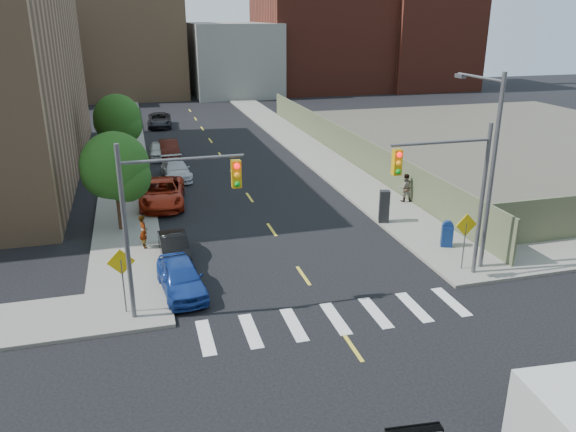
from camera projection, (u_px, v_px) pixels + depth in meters
ground at (375, 379)px, 18.35m from camera, size 160.00×160.00×0.00m
sidewalk_nw at (125, 137)px, 53.99m from camera, size 3.50×73.00×0.15m
sidewalk_ne at (281, 129)px, 57.88m from camera, size 3.50×73.00×0.15m
fence_north at (345, 144)px, 45.71m from camera, size 0.12×44.00×2.50m
gravel_lot at (520, 141)px, 52.56m from camera, size 36.00×42.00×0.06m
bg_bldg_west at (8, 56)px, 74.22m from camera, size 14.00×18.00×12.00m
bg_bldg_midwest at (132, 42)px, 79.54m from camera, size 14.00×16.00×15.00m
bg_bldg_center at (232, 59)px, 82.09m from camera, size 12.00×16.00×10.00m
bg_bldg_east at (319, 36)px, 86.40m from camera, size 18.00×18.00×16.00m
bg_bldg_fareast at (420, 29)px, 88.26m from camera, size 14.00×16.00×18.00m
signal_nw at (166, 207)px, 20.74m from camera, size 4.59×0.30×7.00m
signal_ne at (453, 183)px, 23.75m from camera, size 4.59×0.30×7.00m
streetlight_ne at (488, 158)px, 24.89m from camera, size 0.25×3.70×9.00m
warn_sign_nw at (122, 269)px, 21.60m from camera, size 1.06×0.06×2.83m
warn_sign_ne at (465, 231)px, 25.37m from camera, size 1.06×0.06×2.83m
warn_sign_midwest at (122, 177)px, 33.84m from camera, size 1.06×0.06×2.83m
tree_west_near at (115, 170)px, 29.70m from camera, size 3.66×3.64×5.52m
tree_west_far at (118, 121)px, 43.29m from camera, size 3.66×3.64×5.52m
parked_car_blue at (181, 277)px, 23.82m from camera, size 2.11×4.35×1.43m
parked_car_black at (174, 248)px, 27.13m from camera, size 1.40×3.73×1.22m
parked_car_red at (163, 193)px, 34.83m from camera, size 3.16×5.90×1.58m
parked_car_silver at (176, 170)px, 40.45m from camera, size 2.14×4.69×1.33m
parked_car_white at (159, 150)px, 46.25m from camera, size 1.72×3.98×1.34m
parked_car_maroon at (169, 149)px, 46.48m from camera, size 1.51×4.28×1.41m
parked_car_grey at (159, 120)px, 58.89m from camera, size 2.65×5.32×1.45m
mailbox at (447, 234)px, 28.25m from camera, size 0.68×0.61×1.37m
payphone at (384, 206)px, 31.46m from camera, size 0.66×0.60×1.85m
pedestrian_west at (143, 232)px, 28.04m from camera, size 0.54×0.70×1.70m
pedestrian_east at (405, 188)px, 34.99m from camera, size 0.94×0.78×1.78m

